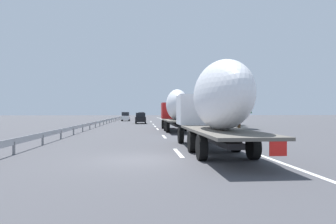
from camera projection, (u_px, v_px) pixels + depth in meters
The scene contains 22 objects.
ground_plane at pixel (142, 123), 52.36m from camera, with size 260.00×260.00×0.00m, color #424247.
lane_stripe_0 at pixel (178, 153), 14.65m from camera, with size 3.20×0.20×0.01m, color white.
lane_stripe_1 at pixel (164, 137), 24.24m from camera, with size 3.20×0.20×0.01m, color white.
lane_stripe_2 at pixel (158, 129), 34.87m from camera, with size 3.20×0.20×0.01m, color white.
lane_stripe_3 at pixel (155, 126), 41.65m from camera, with size 3.20×0.20×0.01m, color white.
lane_stripe_4 at pixel (153, 124), 48.55m from camera, with size 3.20×0.20×0.01m, color white.
lane_stripe_5 at pixel (151, 122), 60.11m from camera, with size 3.20×0.20×0.01m, color white.
lane_stripe_6 at pixel (151, 121), 64.67m from camera, with size 3.20×0.20×0.01m, color white.
edge_line_right at pixel (171, 122), 57.81m from camera, with size 110.00×0.20×0.01m, color white.
truck_lead at pixel (176, 108), 32.02m from camera, with size 12.30×2.55×4.32m.
truck_trailing at pixel (214, 103), 14.82m from camera, with size 12.43×2.55×4.32m.
car_white_van at pixel (126, 117), 67.05m from camera, with size 4.72×1.79×1.97m.
car_red_compact at pixel (141, 116), 78.72m from camera, with size 4.74×1.74×1.92m.
car_black_suv at pixel (141, 118), 51.72m from camera, with size 4.68×1.82×1.86m.
road_sign at pixel (183, 111), 49.19m from camera, with size 0.10×0.90×3.18m.
tree_0 at pixel (232, 99), 41.05m from camera, with size 3.11×3.11×5.74m.
tree_1 at pixel (195, 104), 62.54m from camera, with size 3.74×3.74×5.73m.
tree_2 at pixel (200, 99), 52.87m from camera, with size 3.58×3.58×7.13m.
tree_3 at pixel (182, 106), 102.86m from camera, with size 3.32×3.32×6.46m.
tree_4 at pixel (231, 102), 45.56m from camera, with size 3.67×3.67×5.71m.
tree_5 at pixel (239, 91), 36.22m from camera, with size 3.03×3.03×7.32m.
guardrail_median at pixel (109, 120), 54.84m from camera, with size 94.00×0.10×0.76m.
Camera 1 is at (-12.55, -0.05, 2.00)m, focal length 32.04 mm.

